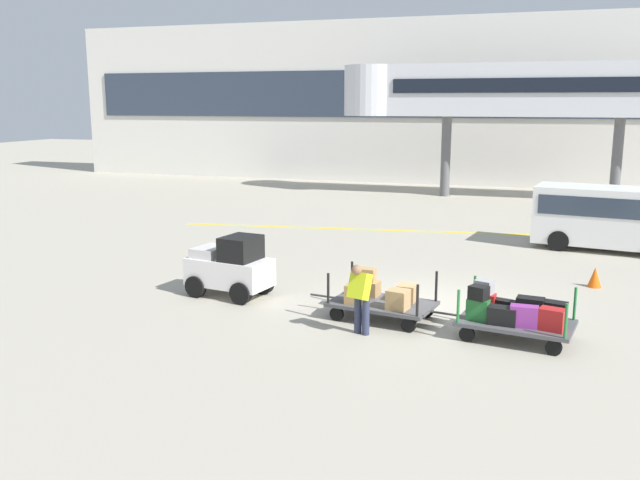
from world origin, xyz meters
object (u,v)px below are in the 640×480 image
(baggage_cart_lead, at_px, (381,298))
(safety_cone_near, at_px, (595,277))
(baggage_tug, at_px, (230,267))
(shuttle_van, at_px, (611,214))
(baggage_handler, at_px, (360,296))
(baggage_cart_middle, at_px, (515,314))

(baggage_cart_lead, xyz_separation_m, safety_cone_near, (4.83, 4.44, -0.22))
(baggage_tug, distance_m, shuttle_van, 13.16)
(baggage_handler, bearing_deg, baggage_cart_middle, 13.08)
(baggage_tug, bearing_deg, shuttle_van, 42.80)
(baggage_tug, relative_size, baggage_cart_middle, 0.73)
(safety_cone_near, bearing_deg, baggage_cart_lead, -137.41)
(shuttle_van, bearing_deg, baggage_cart_middle, -104.53)
(baggage_tug, bearing_deg, baggage_handler, -25.63)
(safety_cone_near, bearing_deg, baggage_cart_middle, -110.77)
(baggage_cart_middle, xyz_separation_m, baggage_handler, (-3.13, -0.73, 0.32))
(shuttle_van, height_order, safety_cone_near, shuttle_van)
(safety_cone_near, bearing_deg, baggage_handler, -131.46)
(baggage_cart_middle, distance_m, safety_cone_near, 5.29)
(baggage_tug, bearing_deg, baggage_cart_lead, -9.06)
(baggage_handler, relative_size, shuttle_van, 0.31)
(shuttle_van, xyz_separation_m, safety_cone_near, (-0.74, -5.15, -0.96))
(baggage_cart_middle, bearing_deg, baggage_tug, 170.76)
(baggage_cart_middle, bearing_deg, baggage_cart_lead, 170.51)
(baggage_tug, distance_m, safety_cone_near, 9.70)
(baggage_tug, bearing_deg, baggage_cart_middle, -9.24)
(baggage_cart_lead, bearing_deg, safety_cone_near, 42.59)
(baggage_cart_lead, relative_size, safety_cone_near, 5.60)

